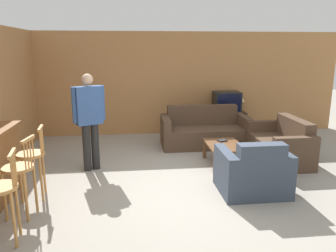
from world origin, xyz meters
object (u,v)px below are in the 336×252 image
at_px(bar_chair_far, 32,160).
at_px(loveseat_right, 281,145).
at_px(tv, 227,102).
at_px(armchair_near, 253,173).
at_px(tv_unit, 226,123).
at_px(coffee_table, 224,147).
at_px(bar_chair_mid, 20,174).
at_px(book_on_table, 222,141).
at_px(couch_far, 204,132).
at_px(bar_chair_near, 1,195).
at_px(person_by_window, 89,117).
at_px(table_lamp, 240,98).

bearing_deg(bar_chair_far, loveseat_right, 15.19).
xyz_separation_m(loveseat_right, tv, (-0.50, 2.14, 0.54)).
distance_m(armchair_near, tv_unit, 3.57).
xyz_separation_m(armchair_near, coffee_table, (-0.09, 1.27, 0.03)).
distance_m(bar_chair_mid, loveseat_right, 4.74).
height_order(coffee_table, book_on_table, book_on_table).
height_order(bar_chair_far, couch_far, bar_chair_far).
bearing_deg(bar_chair_near, book_on_table, 37.46).
relative_size(bar_chair_far, person_by_window, 0.62).
bearing_deg(bar_chair_far, book_on_table, 21.75).
bearing_deg(bar_chair_near, armchair_near, 16.75).
distance_m(bar_chair_near, loveseat_right, 5.00).
bearing_deg(bar_chair_mid, table_lamp, 42.53).
relative_size(bar_chair_mid, table_lamp, 2.22).
distance_m(bar_chair_far, table_lamp, 5.41).
xyz_separation_m(armchair_near, loveseat_right, (1.09, 1.38, -0.01)).
xyz_separation_m(bar_chair_near, couch_far, (3.12, 3.59, -0.28)).
relative_size(loveseat_right, book_on_table, 7.19).
distance_m(bar_chair_mid, table_lamp, 5.77).
relative_size(bar_chair_far, table_lamp, 2.22).
relative_size(armchair_near, tv_unit, 1.04).
bearing_deg(tv, table_lamp, 0.51).
bearing_deg(coffee_table, bar_chair_far, -161.41).
distance_m(bar_chair_mid, person_by_window, 1.85).
bearing_deg(armchair_near, person_by_window, 153.45).
distance_m(tv, book_on_table, 2.19).
xyz_separation_m(armchair_near, book_on_table, (-0.07, 1.48, 0.10)).
relative_size(book_on_table, person_by_window, 0.12).
relative_size(bar_chair_mid, armchair_near, 1.07).
relative_size(bar_chair_far, tv_unit, 1.12).
xyz_separation_m(bar_chair_far, couch_far, (3.12, 2.41, -0.28)).
height_order(bar_chair_mid, table_lamp, bar_chair_mid).
bearing_deg(tv_unit, armchair_near, -99.62).
height_order(bar_chair_mid, tv_unit, bar_chair_mid).
bearing_deg(bar_chair_mid, armchair_near, 6.45).
xyz_separation_m(couch_far, armchair_near, (0.18, -2.60, 0.00)).
relative_size(loveseat_right, table_lamp, 3.06).
bearing_deg(table_lamp, bar_chair_mid, -137.47).
xyz_separation_m(bar_chair_mid, couch_far, (3.12, 2.97, -0.28)).
bearing_deg(book_on_table, bar_chair_mid, -150.14).
relative_size(bar_chair_mid, person_by_window, 0.62).
bearing_deg(coffee_table, tv_unit, 72.98).
height_order(couch_far, tv_unit, couch_far).
relative_size(couch_far, armchair_near, 1.94).
distance_m(bar_chair_mid, book_on_table, 3.72).
bearing_deg(table_lamp, bar_chair_near, -133.24).
relative_size(couch_far, person_by_window, 1.12).
bearing_deg(book_on_table, bar_chair_far, -158.25).
bearing_deg(couch_far, book_on_table, -84.58).
bearing_deg(loveseat_right, tv, 103.09).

